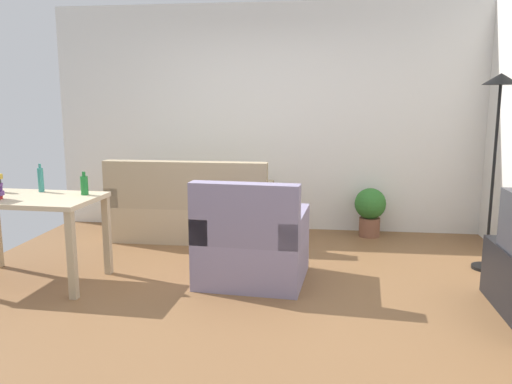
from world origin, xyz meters
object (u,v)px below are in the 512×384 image
potted_plant (370,209)px  armchair (252,246)px  desk (28,209)px  couch (192,211)px  torchiere_lamp (498,118)px  bottle_green (84,185)px  bottle_tall (41,180)px

potted_plant → armchair: bearing=-124.7°
desk → couch: bearing=60.1°
torchiere_lamp → bottle_green: size_ratio=8.85×
desk → armchair: (1.91, 0.26, -0.33)m
potted_plant → bottle_green: size_ratio=2.79×
armchair → bottle_green: size_ratio=4.71×
torchiere_lamp → bottle_green: 3.72m
armchair → bottle_tall: bearing=5.1°
potted_plant → couch: bearing=-171.3°
couch → potted_plant: couch is taller
torchiere_lamp → armchair: torchiere_lamp is taller
armchair → bottle_tall: bottle_tall is taller
desk → bottle_green: bottle_green is taller
couch → potted_plant: 2.07m
couch → desk: size_ratio=1.47×
torchiere_lamp → bottle_tall: torchiere_lamp is taller
torchiere_lamp → armchair: (-2.15, -0.61, -1.09)m
torchiere_lamp → desk: bearing=-167.9°
desk → potted_plant: desk is taller
bottle_green → torchiere_lamp: bearing=11.4°
desk → armchair: armchair is taller
bottle_tall → couch: bearing=53.5°
torchiere_lamp → bottle_green: bearing=-168.6°
couch → armchair: (0.89, -1.36, 0.01)m
potted_plant → armchair: (-1.16, -1.67, -0.01)m
armchair → potted_plant: bearing=-120.2°
bottle_green → couch: bearing=68.8°
potted_plant → armchair: size_ratio=0.59×
couch → torchiere_lamp: (3.04, -0.75, 1.11)m
desk → bottle_green: (0.45, 0.15, 0.20)m
couch → armchair: size_ratio=1.88×
desk → bottle_green: bearing=20.3°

